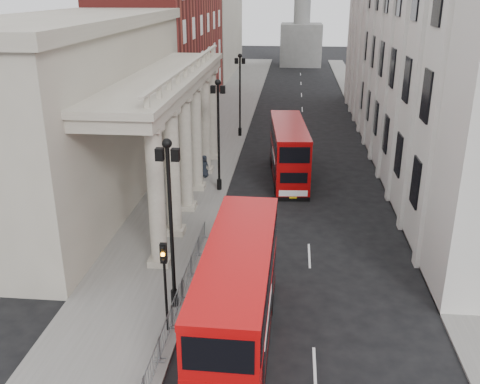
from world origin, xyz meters
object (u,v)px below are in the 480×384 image
Objects in this scene: traffic_light at (164,271)px; pedestrian_c at (204,166)px; bus_near at (238,296)px; pedestrian_b at (160,193)px; lamp_post_mid at (218,128)px; bus_far at (289,150)px; lamp_post_south at (170,214)px; lamp_post_north at (240,89)px; pedestrian_a at (159,207)px.

pedestrian_c is at bearing 94.66° from traffic_light.
pedestrian_b is at bearing 115.76° from bus_near.
lamp_post_mid is 6.71m from bus_far.
bus_far is 5.84× the size of pedestrian_c.
traffic_light is 3.38m from bus_near.
lamp_post_north is at bearing 90.00° from lamp_post_south.
bus_far is (1.80, 22.13, -0.16)m from bus_near.
lamp_post_mid is at bearing -90.00° from lamp_post_north.
traffic_light is at bearing 169.15° from bus_near.
pedestrian_a reaches higher than pedestrian_c.
lamp_post_mid is 6.44m from pedestrian_b.
bus_near is 16.99m from pedestrian_b.
lamp_post_mid is 0.79× the size of bus_far.
pedestrian_a is at bearing -78.11° from pedestrian_c.
pedestrian_c is (-1.69, 20.77, -2.09)m from traffic_light.
bus_far is at bearing -67.68° from lamp_post_north.
bus_far is at bearing 75.15° from lamp_post_south.
traffic_light is 2.63× the size of pedestrian_b.
bus_far reaches higher than pedestrian_a.
pedestrian_a is 9.02m from pedestrian_c.
lamp_post_south reaches higher than bus_far.
pedestrian_b is at bearing -101.09° from lamp_post_north.
bus_far is at bearing 76.75° from traffic_light.
pedestrian_b is (-0.61, 2.77, -0.14)m from pedestrian_a.
traffic_light is (0.10, -2.02, -1.80)m from lamp_post_south.
lamp_post_north is at bearing 90.00° from lamp_post_mid.
lamp_post_mid reaches higher than pedestrian_a.
lamp_post_north is 4.36× the size of pedestrian_a.
lamp_post_mid is 0.75× the size of bus_near.
bus_far is at bearing 33.74° from lamp_post_mid.
traffic_light is at bearing 110.21° from pedestrian_b.
traffic_light is at bearing -89.68° from lamp_post_mid.
traffic_light is at bearing -63.30° from pedestrian_c.
traffic_light is at bearing -108.28° from bus_far.
pedestrian_c is (1.59, 8.88, -0.05)m from pedestrian_a.
bus_far is 12.75m from pedestrian_a.
bus_far is (5.16, 3.44, -2.58)m from lamp_post_mid.
pedestrian_c is (-1.59, 18.75, -3.89)m from lamp_post_south.
pedestrian_b is at bearing -87.77° from pedestrian_c.
traffic_light is 2.25× the size of pedestrian_a.
pedestrian_a is (-3.28, 11.90, -2.03)m from traffic_light.
lamp_post_mid reaches higher than bus_far.
lamp_post_south is 5.09× the size of pedestrian_b.
lamp_post_mid is at bearing 90.00° from lamp_post_south.
lamp_post_north is 22.68m from pedestrian_a.
pedestrian_a is (-3.18, -22.12, -3.84)m from lamp_post_north.
bus_near is at bearing -84.48° from lamp_post_north.
bus_far reaches higher than pedestrian_c.
lamp_post_mid is at bearing 90.32° from traffic_light.
lamp_post_mid is at bearing -151.28° from bus_far.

